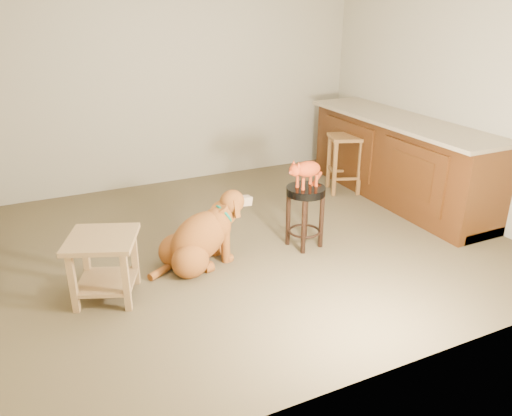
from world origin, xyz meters
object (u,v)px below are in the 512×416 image
wood_stool (344,163)px  tabby_kitten (306,170)px  golden_retriever (200,239)px  side_table (104,258)px  padded_stool (305,205)px

wood_stool → tabby_kitten: (-1.17, -1.06, 0.39)m
golden_retriever → side_table: bearing=-178.4°
side_table → wood_stool: bearing=21.6°
side_table → golden_retriever: 0.85m
tabby_kitten → padded_stool: bearing=-5.7°
padded_stool → tabby_kitten: size_ratio=1.29×
side_table → golden_retriever: bearing=12.3°
padded_stool → golden_retriever: 1.01m
wood_stool → side_table: (-2.97, -1.17, -0.01)m
wood_stool → side_table: size_ratio=1.06×
padded_stool → tabby_kitten: (-0.01, -0.00, 0.33)m
padded_stool → golden_retriever: golden_retriever is taller
side_table → golden_retriever: (0.82, 0.18, -0.09)m
padded_stool → tabby_kitten: bearing=-174.6°
side_table → tabby_kitten: tabby_kitten is taller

